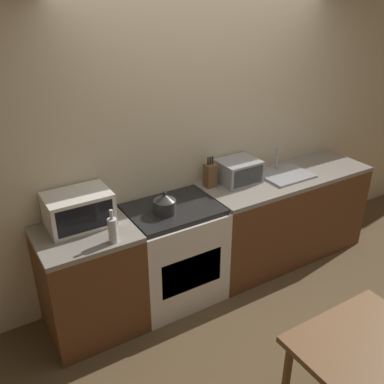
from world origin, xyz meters
TOP-DOWN VIEW (x-y plane):
  - ground_plane at (0.00, 0.00)m, footprint 16.00×16.00m
  - wall_back at (0.00, 1.20)m, footprint 10.00×0.06m
  - counter_left_run at (-1.26, 0.86)m, footprint 0.73×0.62m
  - counter_right_run at (0.75, 0.86)m, footprint 1.74×0.62m
  - stove_range at (-0.51, 0.86)m, footprint 0.78×0.62m
  - kettle at (-0.60, 0.81)m, footprint 0.18×0.18m
  - microwave at (-1.25, 0.98)m, footprint 0.48×0.33m
  - bottle at (-1.12, 0.63)m, footprint 0.07×0.07m
  - knife_block at (-0.02, 1.04)m, footprint 0.09×0.10m
  - toaster_oven at (0.26, 0.99)m, footprint 0.37×0.31m
  - sink_basin at (0.73, 0.87)m, footprint 0.47×0.39m
  - dining_table at (-0.22, -0.86)m, footprint 0.80×0.60m

SIDE VIEW (x-z plane):
  - ground_plane at x=0.00m, z-range 0.00..0.00m
  - stove_range at x=-0.51m, z-range 0.00..0.90m
  - counter_right_run at x=0.75m, z-range 0.00..0.90m
  - counter_left_run at x=-1.26m, z-range 0.00..0.90m
  - dining_table at x=-0.22m, z-range 0.25..1.00m
  - sink_basin at x=0.73m, z-range 0.80..1.04m
  - kettle at x=-0.60m, z-range 0.89..1.08m
  - bottle at x=-1.12m, z-range 0.87..1.13m
  - toaster_oven at x=0.26m, z-range 0.90..1.11m
  - knife_block at x=-0.02m, z-range 0.87..1.15m
  - microwave at x=-1.25m, z-range 0.90..1.16m
  - wall_back at x=0.00m, z-range 0.00..2.60m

